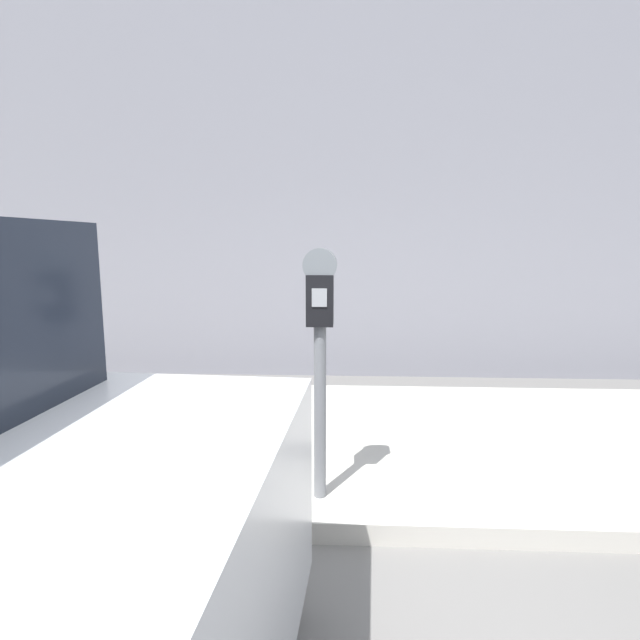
{
  "coord_description": "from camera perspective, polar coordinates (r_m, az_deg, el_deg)",
  "views": [
    {
      "loc": [
        0.15,
        -1.84,
        1.73
      ],
      "look_at": [
        0.01,
        1.12,
        1.27
      ],
      "focal_mm": 28.0,
      "sensor_mm": 36.0,
      "label": 1
    }
  ],
  "objects": [
    {
      "name": "sidewalk",
      "position": [
        4.37,
        0.58,
        -13.48
      ],
      "size": [
        24.0,
        2.8,
        0.13
      ],
      "color": "#BCB7AD",
      "rests_on": "ground_plane"
    },
    {
      "name": "building_facade",
      "position": [
        6.55,
        1.47,
        16.18
      ],
      "size": [
        24.0,
        0.3,
        5.12
      ],
      "color": "gray",
      "rests_on": "ground_plane"
    },
    {
      "name": "parking_meter",
      "position": [
        3.01,
        -0.0,
        -1.41
      ],
      "size": [
        0.2,
        0.15,
        1.56
      ],
      "color": "slate",
      "rests_on": "sidewalk"
    }
  ]
}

